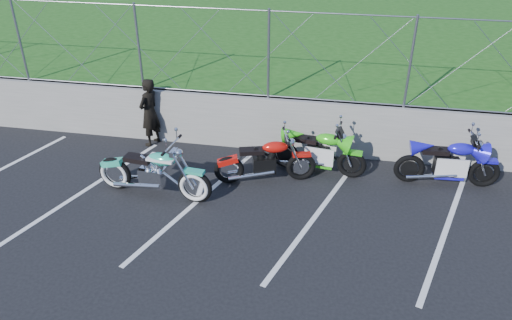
% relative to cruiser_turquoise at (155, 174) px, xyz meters
% --- Properties ---
extents(ground, '(90.00, 90.00, 0.00)m').
position_rel_cruiser_turquoise_xyz_m(ground, '(0.88, -1.06, -0.50)').
color(ground, black).
rests_on(ground, ground).
extents(retaining_wall, '(30.00, 0.22, 1.30)m').
position_rel_cruiser_turquoise_xyz_m(retaining_wall, '(0.88, 2.44, 0.15)').
color(retaining_wall, slate).
rests_on(retaining_wall, ground).
extents(grass_field, '(30.00, 20.00, 1.30)m').
position_rel_cruiser_turquoise_xyz_m(grass_field, '(0.88, 12.44, 0.15)').
color(grass_field, '#1C4E14').
rests_on(grass_field, ground).
extents(chain_link_fence, '(28.00, 0.03, 2.00)m').
position_rel_cruiser_turquoise_xyz_m(chain_link_fence, '(0.88, 2.44, 1.80)').
color(chain_link_fence, gray).
rests_on(chain_link_fence, retaining_wall).
extents(parking_lines, '(18.29, 4.31, 0.01)m').
position_rel_cruiser_turquoise_xyz_m(parking_lines, '(2.08, -0.06, -0.49)').
color(parking_lines, silver).
rests_on(parking_lines, ground).
extents(cruiser_turquoise, '(2.49, 0.79, 1.24)m').
position_rel_cruiser_turquoise_xyz_m(cruiser_turquoise, '(0.00, 0.00, 0.00)').
color(cruiser_turquoise, black).
rests_on(cruiser_turquoise, ground).
extents(naked_orange, '(2.11, 0.82, 1.08)m').
position_rel_cruiser_turquoise_xyz_m(naked_orange, '(2.11, 0.95, -0.04)').
color(naked_orange, black).
rests_on(naked_orange, ground).
extents(sportbike_green, '(2.12, 0.75, 1.10)m').
position_rel_cruiser_turquoise_xyz_m(sportbike_green, '(3.17, 1.54, -0.02)').
color(sportbike_green, black).
rests_on(sportbike_green, ground).
extents(sportbike_blue, '(2.16, 0.77, 1.12)m').
position_rel_cruiser_turquoise_xyz_m(sportbike_blue, '(5.86, 1.54, -0.02)').
color(sportbike_blue, black).
rests_on(sportbike_blue, ground).
extents(person_standing, '(0.57, 0.70, 1.67)m').
position_rel_cruiser_turquoise_xyz_m(person_standing, '(-0.91, 2.14, 0.34)').
color(person_standing, black).
rests_on(person_standing, ground).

